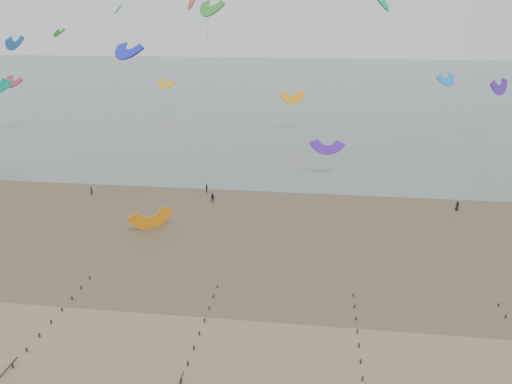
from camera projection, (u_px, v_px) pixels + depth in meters
The scene contains 6 objects.
ground at pixel (162, 340), 56.25m from camera, with size 500.00×500.00×0.00m, color brown.
sea_and_shore at pixel (198, 219), 88.77m from camera, with size 500.00×665.00×0.03m.
kitesurfer_lead at pixel (91, 191), 100.23m from camera, with size 0.62×0.41×1.71m, color black.
kitesurfers at pixel (371, 193), 99.06m from camera, with size 147.84×14.25×1.81m.
grounded_kite at pixel (152, 228), 85.15m from camera, with size 6.70×3.51×5.11m, color orange, non-canonical shape.
kites_airborne at pixel (207, 66), 138.75m from camera, with size 224.76×124.24×36.71m.
Camera 1 is at (16.40, -45.35, 35.11)m, focal length 35.00 mm.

